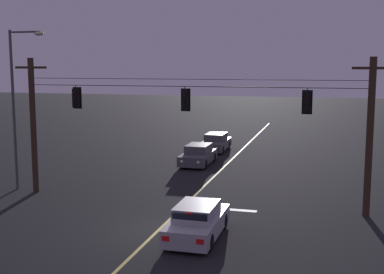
% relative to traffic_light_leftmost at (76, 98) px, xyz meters
% --- Properties ---
extents(ground_plane, '(180.00, 180.00, 0.00)m').
position_rel_traffic_light_leftmost_xyz_m(ground_plane, '(5.94, -4.39, -5.16)').
color(ground_plane, black).
extents(lane_centre_stripe, '(0.14, 60.00, 0.01)m').
position_rel_traffic_light_leftmost_xyz_m(lane_centre_stripe, '(5.94, 6.02, -5.15)').
color(lane_centre_stripe, '#D1C64C').
rests_on(lane_centre_stripe, ground).
extents(stop_bar_paint, '(3.40, 0.36, 0.01)m').
position_rel_traffic_light_leftmost_xyz_m(stop_bar_paint, '(7.84, -0.58, -5.15)').
color(stop_bar_paint, silver).
rests_on(stop_bar_paint, ground).
extents(signal_span_assembly, '(18.82, 0.32, 7.21)m').
position_rel_traffic_light_leftmost_xyz_m(signal_span_assembly, '(5.94, 0.02, -1.40)').
color(signal_span_assembly, '#38281C').
rests_on(signal_span_assembly, ground).
extents(traffic_light_leftmost, '(0.48, 0.41, 1.22)m').
position_rel_traffic_light_leftmost_xyz_m(traffic_light_leftmost, '(0.00, 0.00, 0.00)').
color(traffic_light_leftmost, black).
extents(traffic_light_left_inner, '(0.48, 0.41, 1.22)m').
position_rel_traffic_light_leftmost_xyz_m(traffic_light_left_inner, '(5.85, 0.00, 0.00)').
color(traffic_light_left_inner, black).
extents(traffic_light_centre, '(0.48, 0.41, 1.22)m').
position_rel_traffic_light_leftmost_xyz_m(traffic_light_centre, '(11.66, 0.00, 0.00)').
color(traffic_light_centre, black).
extents(car_waiting_near_lane, '(1.80, 4.33, 1.39)m').
position_rel_traffic_light_leftmost_xyz_m(car_waiting_near_lane, '(7.73, -4.78, -4.51)').
color(car_waiting_near_lane, '#A5A5AD').
rests_on(car_waiting_near_lane, ground).
extents(car_oncoming_lead, '(1.80, 4.42, 1.39)m').
position_rel_traffic_light_leftmost_xyz_m(car_oncoming_lead, '(4.03, 9.76, -4.51)').
color(car_oncoming_lead, '#4C4C51').
rests_on(car_oncoming_lead, ground).
extents(car_oncoming_trailing, '(1.80, 4.42, 1.39)m').
position_rel_traffic_light_leftmost_xyz_m(car_oncoming_trailing, '(3.97, 15.62, -4.51)').
color(car_oncoming_trailing, '#4C4C51').
rests_on(car_oncoming_trailing, ground).
extents(street_lamp_corner, '(2.11, 0.30, 8.70)m').
position_rel_traffic_light_leftmost_xyz_m(street_lamp_corner, '(-3.65, 0.35, 0.02)').
color(street_lamp_corner, '#4C4F54').
rests_on(street_lamp_corner, ground).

